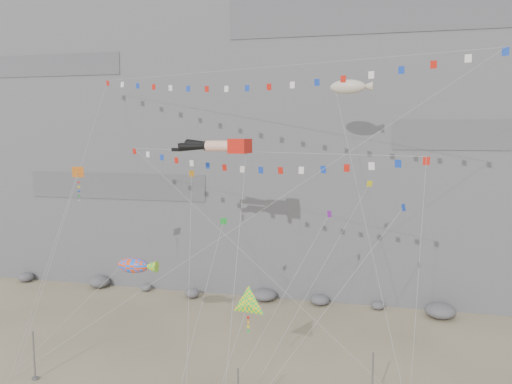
% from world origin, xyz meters
% --- Properties ---
extents(ground, '(120.00, 120.00, 0.00)m').
position_xyz_m(ground, '(0.00, 0.00, 0.00)').
color(ground, tan).
rests_on(ground, ground).
extents(cliff, '(80.00, 28.00, 50.00)m').
position_xyz_m(cliff, '(0.00, 32.00, 25.00)').
color(cliff, slate).
rests_on(cliff, ground).
extents(talus_boulders, '(60.00, 3.00, 1.20)m').
position_xyz_m(talus_boulders, '(0.00, 17.00, 0.60)').
color(talus_boulders, slate).
rests_on(talus_boulders, ground).
extents(anchor_pole_left, '(0.12, 0.12, 3.71)m').
position_xyz_m(anchor_pole_left, '(-12.89, -3.99, 1.86)').
color(anchor_pole_left, slate).
rests_on(anchor_pole_left, ground).
extents(anchor_pole_right, '(0.12, 0.12, 4.20)m').
position_xyz_m(anchor_pole_right, '(11.48, -2.95, 2.10)').
color(anchor_pole_right, slate).
rests_on(anchor_pole_right, ground).
extents(legs_kite, '(8.22, 14.75, 21.78)m').
position_xyz_m(legs_kite, '(-1.19, 4.79, 17.13)').
color(legs_kite, red).
rests_on(legs_kite, ground).
extents(flag_banner_upper, '(36.49, 19.24, 31.17)m').
position_xyz_m(flag_banner_upper, '(1.15, 8.66, 23.76)').
color(flag_banner_upper, red).
rests_on(flag_banner_upper, ground).
extents(flag_banner_lower, '(26.44, 12.96, 22.12)m').
position_xyz_m(flag_banner_lower, '(1.37, 5.49, 16.63)').
color(flag_banner_lower, red).
rests_on(flag_banner_lower, ground).
extents(harlequin_kite, '(2.59, 8.52, 16.73)m').
position_xyz_m(harlequin_kite, '(-13.08, 2.89, 14.87)').
color(harlequin_kite, red).
rests_on(harlequin_kite, ground).
extents(fish_windsock, '(9.41, 5.97, 11.68)m').
position_xyz_m(fish_windsock, '(-7.87, 2.17, 7.36)').
color(fish_windsock, '#FC410C').
rests_on(fish_windsock, ground).
extents(delta_kite, '(2.78, 5.92, 8.94)m').
position_xyz_m(delta_kite, '(3.14, -2.82, 6.67)').
color(delta_kite, yellow).
rests_on(delta_kite, ground).
extents(blimp_windsock, '(7.28, 14.87, 26.64)m').
position_xyz_m(blimp_windsock, '(8.76, 11.15, 22.19)').
color(blimp_windsock, beige).
rests_on(blimp_windsock, ground).
extents(small_kite_a, '(4.62, 12.88, 19.40)m').
position_xyz_m(small_kite_a, '(-4.49, 7.06, 14.35)').
color(small_kite_a, orange).
rests_on(small_kite_a, ground).
extents(small_kite_b, '(6.74, 12.21, 17.49)m').
position_xyz_m(small_kite_b, '(7.71, 5.39, 11.52)').
color(small_kite_b, purple).
rests_on(small_kite_b, ground).
extents(small_kite_c, '(1.19, 11.57, 15.54)m').
position_xyz_m(small_kite_c, '(-0.49, 3.34, 10.96)').
color(small_kite_c, green).
rests_on(small_kite_c, ground).
extents(small_kite_d, '(8.46, 14.38, 21.06)m').
position_xyz_m(small_kite_d, '(10.73, 7.69, 13.70)').
color(small_kite_d, yellow).
rests_on(small_kite_d, ground).
extents(small_kite_e, '(10.39, 8.17, 17.78)m').
position_xyz_m(small_kite_e, '(13.17, 2.39, 12.64)').
color(small_kite_e, '#1339AD').
rests_on(small_kite_e, ground).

